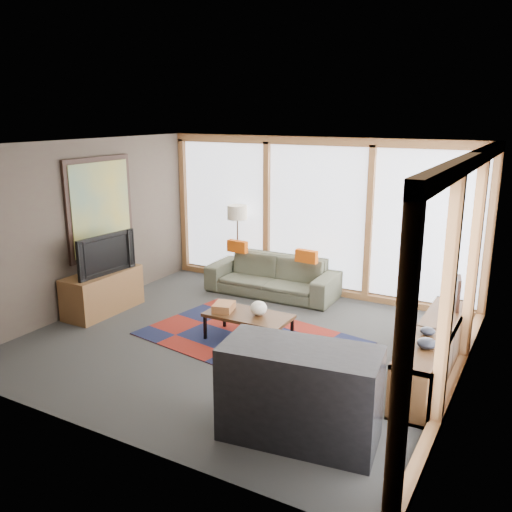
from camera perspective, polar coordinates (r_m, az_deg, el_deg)
The scene contains 17 objects.
ground at distance 7.35m, azimuth -1.53°, elevation -9.03°, with size 5.50×5.50×0.00m, color #292927.
room_envelope at distance 7.13m, azimuth 4.11°, elevation 3.22°, with size 5.52×5.02×2.62m.
rug at distance 7.45m, azimuth -0.54°, elevation -8.64°, with size 2.85×1.83×0.01m, color maroon.
sofa at distance 9.09m, azimuth 1.73°, elevation -2.11°, with size 2.19×0.85×0.64m, color #3D3D2D.
pillow_left at distance 9.33m, azimuth -1.97°, elevation 1.02°, with size 0.37×0.11×0.20m, color #BA4A0D.
pillow_right at distance 8.73m, azimuth 5.33°, elevation -0.03°, with size 0.37×0.11×0.20m, color #BA4A0D.
floor_lamp at distance 9.64m, azimuth -1.95°, elevation 1.25°, with size 0.35×0.35×1.40m, color black, non-canonical shape.
coffee_table at distance 7.31m, azimuth -0.81°, elevation -7.53°, with size 1.14×0.57×0.38m, color #361B0F, non-canonical shape.
book_stack at distance 7.36m, azimuth -3.41°, elevation -5.37°, with size 0.25×0.31×0.10m, color #9C5E32.
vase at distance 7.18m, azimuth 0.27°, elevation -5.51°, with size 0.22×0.22×0.19m, color white.
bookshelf at distance 6.67m, azimuth 18.16°, elevation -9.64°, with size 0.43×2.37×0.59m, color #361B0F, non-canonical shape.
bowl_a at distance 6.01m, azimuth 17.54°, elevation -8.75°, with size 0.21×0.21×0.11m, color black.
bowl_b at distance 6.35m, azimuth 17.62°, elevation -7.54°, with size 0.17×0.17×0.08m, color black.
shelf_picture at distance 7.21m, azimuth 20.51°, elevation -3.71°, with size 0.04×0.32×0.41m, color black.
tv_console at distance 8.62m, azimuth -15.82°, elevation -3.67°, with size 0.53×1.26×0.63m, color brown.
television at distance 8.41m, azimuth -15.91°, elevation 0.26°, with size 1.06×0.14×0.61m, color black.
bar_counter at distance 5.19m, azimuth 4.63°, elevation -14.23°, with size 1.45×0.68×0.92m, color black.
Camera 1 is at (3.43, -5.77, 2.99)m, focal length 38.00 mm.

